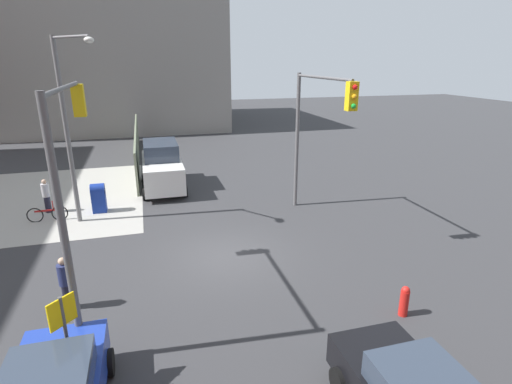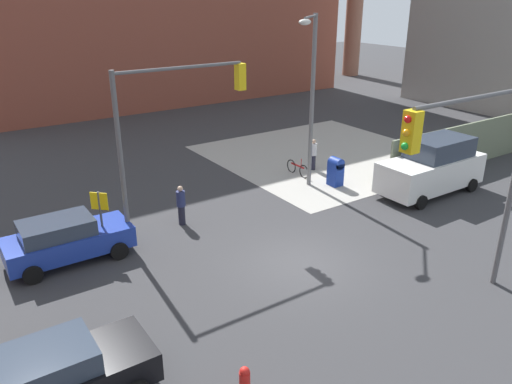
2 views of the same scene
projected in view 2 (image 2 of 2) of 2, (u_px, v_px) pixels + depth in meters
name	position (u px, v px, depth m)	size (l,w,h in m)	color
ground_plane	(300.00, 264.00, 17.50)	(120.00, 120.00, 0.00)	#333335
sidewalk_corner	(324.00, 155.00, 29.09)	(12.00, 12.00, 0.01)	#9E9B93
construction_fence	(491.00, 139.00, 27.91)	(16.39, 0.12, 2.40)	slate
traffic_signal_nw_corner	(172.00, 119.00, 17.95)	(5.31, 0.36, 6.50)	#59595B
traffic_signal_se_corner	(479.00, 159.00, 13.58)	(5.38, 0.36, 6.50)	#59595B
street_lamp_corner	(311.00, 91.00, 22.57)	(2.23, 1.81, 8.00)	slate
warning_sign_two_way	(100.00, 212.00, 17.61)	(0.48, 0.48, 2.40)	#4C4C4C
mailbox_blue	(336.00, 171.00, 24.27)	(0.56, 0.64, 1.43)	navy
fire_hydrant	(245.00, 383.00, 11.50)	(0.26, 0.26, 0.94)	red
hatchback_black	(53.00, 378.00, 11.16)	(4.34, 2.02, 1.62)	black
hatchback_blue	(66.00, 239.00, 17.41)	(4.26, 2.02, 1.62)	#1E389E
van_white_delivery	(432.00, 167.00, 23.22)	(5.40, 2.32, 2.62)	white
pedestrian_crossing	(313.00, 154.00, 26.39)	(0.36, 0.36, 1.67)	#B2B2B7
pedestrian_waiting	(181.00, 205.00, 20.14)	(0.36, 0.36, 1.67)	navy
bicycle_leaning_on_fence	(298.00, 169.00, 25.81)	(0.05, 1.75, 0.97)	black
bicycle_at_crosswalk	(55.00, 239.00, 18.46)	(1.75, 0.05, 0.97)	black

